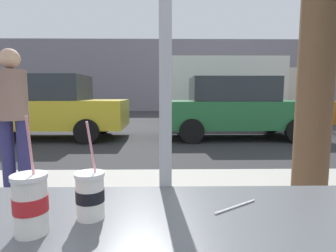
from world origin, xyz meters
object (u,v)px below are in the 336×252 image
Objects in this scene: parked_car_green at (235,107)px; pedestrian at (13,112)px; parked_car_yellow at (45,107)px; soda_cup_left at (31,203)px; box_truck at (236,87)px; soda_cup_right at (90,194)px.

parked_car_green is 6.07m from pedestrian.
parked_car_yellow is 2.78× the size of pedestrian.
box_truck is at bearing 72.90° from soda_cup_left.
parked_car_green is at bearing 72.25° from soda_cup_right.
box_truck reaches higher than parked_car_green.
soda_cup_right is at bearing -106.63° from box_truck.
soda_cup_left is at bearing -67.39° from parked_car_yellow.
box_truck reaches higher than soda_cup_left.
soda_cup_right is 0.18× the size of pedestrian.
soda_cup_right is 0.07× the size of parked_car_green.
pedestrian is (-3.75, -4.77, 0.21)m from parked_car_green.
parked_car_green is (5.41, 0.00, -0.02)m from parked_car_yellow.
parked_car_green is (2.28, 7.11, -0.12)m from soda_cup_right.
pedestrian reaches higher than soda_cup_right.
box_truck is (3.59, 12.02, 0.57)m from soda_cup_right.
box_truck is at bearing 75.01° from parked_car_green.
soda_cup_right is 2.76m from pedestrian.
box_truck is 4.36× the size of pedestrian.
soda_cup_right is at bearing -66.21° from parked_car_yellow.
box_truck is 10.93m from pedestrian.
box_truck reaches higher than pedestrian.
soda_cup_left reaches higher than soda_cup_right.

